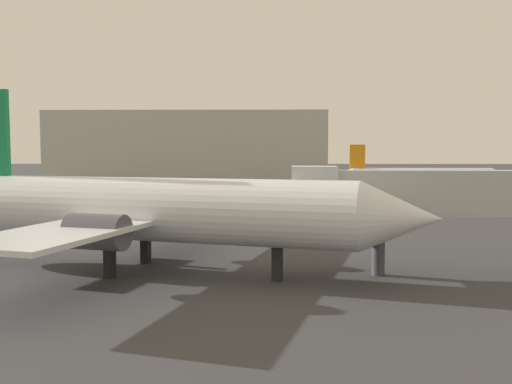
# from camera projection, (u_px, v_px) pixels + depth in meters

# --- Properties ---
(airplane_at_gate) EXTENTS (30.95, 22.33, 10.39)m
(airplane_at_gate) POSITION_uv_depth(u_px,v_px,m) (142.00, 209.00, 30.14)
(airplane_at_gate) COLOR silver
(airplane_at_gate) RESTS_ON ground_plane
(airplane_far_left) EXTENTS (27.35, 23.75, 7.84)m
(airplane_far_left) POSITION_uv_depth(u_px,v_px,m) (420.00, 176.00, 84.74)
(airplane_far_left) COLOR silver
(airplane_far_left) RESTS_ON ground_plane
(jet_bridge) EXTENTS (18.95, 3.18, 5.90)m
(jet_bridge) POSITION_uv_depth(u_px,v_px,m) (452.00, 195.00, 28.79)
(jet_bridge) COLOR #B2B7BC
(jet_bridge) RESTS_ON ground_plane
(terminal_building) EXTENTS (62.83, 25.04, 15.84)m
(terminal_building) POSITION_uv_depth(u_px,v_px,m) (192.00, 147.00, 130.41)
(terminal_building) COLOR #B7B7B2
(terminal_building) RESTS_ON ground_plane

